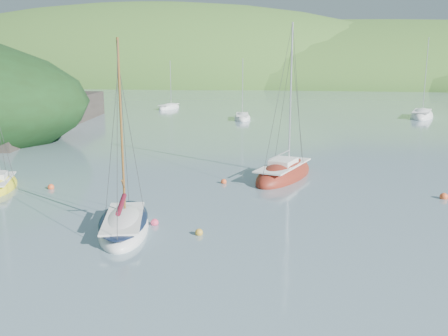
% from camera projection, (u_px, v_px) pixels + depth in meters
% --- Properties ---
extents(ground, '(700.00, 700.00, 0.00)m').
position_uv_depth(ground, '(169.00, 240.00, 23.87)').
color(ground, slate).
rests_on(ground, ground).
extents(shoreline_hills, '(690.00, 135.00, 56.00)m').
position_uv_depth(shoreline_hills, '(280.00, 81.00, 190.88)').
color(shoreline_hills, '#366225').
rests_on(shoreline_hills, ground).
extents(daysailer_white, '(4.29, 7.05, 10.19)m').
position_uv_depth(daysailer_white, '(124.00, 226.00, 25.18)').
color(daysailer_white, white).
rests_on(daysailer_white, ground).
extents(sloop_red, '(4.95, 8.52, 11.94)m').
position_uv_depth(sloop_red, '(284.00, 174.00, 36.37)').
color(sloop_red, maroon).
rests_on(sloop_red, ground).
extents(distant_sloop_a, '(3.36, 6.79, 9.28)m').
position_uv_depth(distant_sloop_a, '(242.00, 118.00, 71.04)').
color(distant_sloop_a, white).
rests_on(distant_sloop_a, ground).
extents(distant_sloop_b, '(5.11, 9.27, 12.53)m').
position_uv_depth(distant_sloop_b, '(422.00, 116.00, 73.30)').
color(distant_sloop_b, white).
rests_on(distant_sloop_b, ground).
extents(distant_sloop_c, '(3.28, 6.52, 8.90)m').
position_uv_depth(distant_sloop_c, '(169.00, 108.00, 86.02)').
color(distant_sloop_c, white).
rests_on(distant_sloop_c, ground).
extents(mooring_buoys, '(25.60, 10.80, 0.49)m').
position_uv_depth(mooring_buoys, '(244.00, 200.00, 30.08)').
color(mooring_buoys, gold).
rests_on(mooring_buoys, ground).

